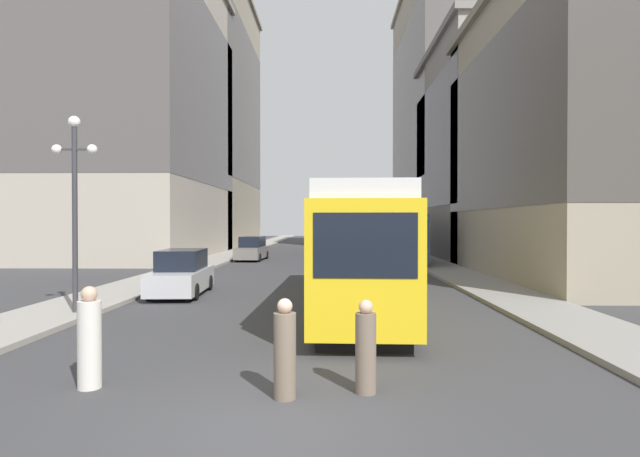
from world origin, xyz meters
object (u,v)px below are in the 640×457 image
object	(u,v)px
lamp_post_left_near	(75,185)
parked_car_left_mid	(182,274)
pedestrian_crossing_near	(366,350)
pedestrian_on_sidewalk	(285,352)
transit_bus	(397,235)
pedestrian_crossing_far	(89,341)
streetcar	(358,246)
parked_car_left_near	(252,249)

from	to	relation	value
lamp_post_left_near	parked_car_left_mid	bearing A→B (deg)	68.52
pedestrian_crossing_near	pedestrian_on_sidewalk	xyz separation A→B (m)	(-1.36, -0.30, 0.03)
transit_bus	pedestrian_on_sidewalk	distance (m)	29.75
transit_bus	pedestrian_crossing_far	bearing A→B (deg)	-106.58
streetcar	parked_car_left_near	bearing A→B (deg)	109.72
parked_car_left_near	pedestrian_on_sidewalk	bearing A→B (deg)	-77.16
pedestrian_crossing_near	parked_car_left_mid	bearing A→B (deg)	151.01
parked_car_left_near	pedestrian_crossing_near	size ratio (longest dim) A/B	3.08
streetcar	lamp_post_left_near	distance (m)	9.30
pedestrian_on_sidewalk	parked_car_left_mid	bearing A→B (deg)	47.22
parked_car_left_near	pedestrian_crossing_far	distance (m)	30.21
transit_bus	lamp_post_left_near	xyz separation A→B (m)	(-12.81, -22.02, 2.14)
pedestrian_crossing_near	pedestrian_crossing_far	world-z (taller)	pedestrian_crossing_far
parked_car_left_mid	pedestrian_crossing_near	world-z (taller)	parked_car_left_mid
transit_bus	streetcar	bearing A→B (deg)	-100.15
streetcar	parked_car_left_mid	xyz separation A→B (m)	(-6.94, 2.68, -1.26)
lamp_post_left_near	transit_bus	bearing A→B (deg)	59.82
parked_car_left_mid	lamp_post_left_near	distance (m)	6.11
streetcar	pedestrian_crossing_near	world-z (taller)	streetcar
streetcar	pedestrian_crossing_near	size ratio (longest dim) A/B	8.76
parked_car_left_mid	pedestrian_crossing_near	distance (m)	13.42
pedestrian_crossing_far	streetcar	bearing A→B (deg)	23.84
streetcar	transit_bus	size ratio (longest dim) A/B	1.12
pedestrian_crossing_near	streetcar	bearing A→B (deg)	119.42
streetcar	lamp_post_left_near	size ratio (longest dim) A/B	2.33
parked_car_left_near	lamp_post_left_near	bearing A→B (deg)	-91.48
parked_car_left_mid	pedestrian_on_sidewalk	bearing A→B (deg)	-69.44
parked_car_left_mid	pedestrian_crossing_far	size ratio (longest dim) A/B	2.61
pedestrian_crossing_far	lamp_post_left_near	size ratio (longest dim) A/B	0.30
streetcar	transit_bus	distance (m)	20.27
lamp_post_left_near	pedestrian_on_sidewalk	bearing A→B (deg)	-45.14
parked_car_left_mid	pedestrian_crossing_near	bearing A→B (deg)	-63.58
parked_car_left_near	pedestrian_on_sidewalk	xyz separation A→B (m)	(5.23, -30.62, -0.07)
transit_bus	parked_car_left_near	world-z (taller)	transit_bus
pedestrian_crossing_near	lamp_post_left_near	world-z (taller)	lamp_post_left_near
parked_car_left_near	pedestrian_crossing_near	bearing A→B (deg)	-74.58
streetcar	parked_car_left_near	distance (m)	22.45
parked_car_left_near	parked_car_left_mid	bearing A→B (deg)	-86.86
streetcar	pedestrian_crossing_near	xyz separation A→B (m)	(-0.34, -9.00, -1.35)
streetcar	pedestrian_on_sidewalk	size ratio (longest dim) A/B	8.43
transit_bus	parked_car_left_mid	xyz separation A→B (m)	(-10.91, -17.19, -1.10)
transit_bus	pedestrian_on_sidewalk	bearing A→B (deg)	-99.86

